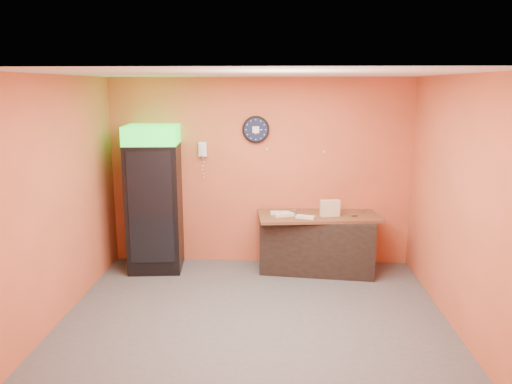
{
  "coord_description": "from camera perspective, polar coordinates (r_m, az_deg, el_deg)",
  "views": [
    {
      "loc": [
        0.26,
        -5.38,
        2.67
      ],
      "look_at": [
        -0.0,
        0.6,
        1.4
      ],
      "focal_mm": 35.0,
      "sensor_mm": 36.0,
      "label": 1
    }
  ],
  "objects": [
    {
      "name": "floor",
      "position": [
        6.01,
        -0.22,
        -14.34
      ],
      "size": [
        4.5,
        4.5,
        0.0
      ],
      "primitive_type": "plane",
      "color": "#47474C",
      "rests_on": "ground"
    },
    {
      "name": "butcher_paper",
      "position": [
        7.29,
        7.14,
        -2.72
      ],
      "size": [
        1.8,
        0.94,
        0.04
      ],
      "primitive_type": "cube",
      "rotation": [
        0.0,
        0.0,
        0.1
      ],
      "color": "brown",
      "rests_on": "prep_counter"
    },
    {
      "name": "wrapped_sandwich_right",
      "position": [
        7.24,
        2.77,
        -2.4
      ],
      "size": [
        0.28,
        0.12,
        0.04
      ],
      "primitive_type": "cube",
      "rotation": [
        0.0,
        0.0,
        0.03
      ],
      "color": "silver",
      "rests_on": "butcher_paper"
    },
    {
      "name": "wall_phone",
      "position": [
        7.47,
        -6.1,
        4.87
      ],
      "size": [
        0.12,
        0.1,
        0.22
      ],
      "color": "white",
      "rests_on": "back_wall"
    },
    {
      "name": "wrapped_sandwich_left",
      "position": [
        7.14,
        3.24,
        -2.61
      ],
      "size": [
        0.3,
        0.2,
        0.04
      ],
      "primitive_type": "cube",
      "rotation": [
        0.0,
        0.0,
        0.35
      ],
      "color": "silver",
      "rests_on": "butcher_paper"
    },
    {
      "name": "sub_roll_stack",
      "position": [
        7.19,
        8.45,
        -1.84
      ],
      "size": [
        0.29,
        0.14,
        0.23
      ],
      "rotation": [
        0.0,
        0.0,
        0.19
      ],
      "color": "beige",
      "rests_on": "butcher_paper"
    },
    {
      "name": "ceiling",
      "position": [
        5.39,
        -0.24,
        13.4
      ],
      "size": [
        4.5,
        4.0,
        0.02
      ],
      "primitive_type": "cube",
      "color": "white",
      "rests_on": "back_wall"
    },
    {
      "name": "right_wall",
      "position": [
        5.88,
        22.25,
        -1.37
      ],
      "size": [
        0.02,
        4.0,
        2.8
      ],
      "primitive_type": "cube",
      "color": "#E25F3F",
      "rests_on": "floor"
    },
    {
      "name": "beverage_cooler",
      "position": [
        7.39,
        -11.61,
        -0.98
      ],
      "size": [
        0.81,
        0.82,
        2.12
      ],
      "rotation": [
        0.0,
        0.0,
        0.09
      ],
      "color": "black",
      "rests_on": "floor"
    },
    {
      "name": "back_wall",
      "position": [
        7.49,
        0.49,
        2.27
      ],
      "size": [
        4.5,
        0.02,
        2.8
      ],
      "primitive_type": "cube",
      "color": "#E25F3F",
      "rests_on": "floor"
    },
    {
      "name": "kitchen_tool",
      "position": [
        7.3,
        4.39,
        -2.22
      ],
      "size": [
        0.06,
        0.06,
        0.06
      ],
      "primitive_type": "cylinder",
      "color": "silver",
      "rests_on": "butcher_paper"
    },
    {
      "name": "wrapped_sandwich_mid",
      "position": [
        7.05,
        5.67,
        -2.87
      ],
      "size": [
        0.28,
        0.18,
        0.04
      ],
      "primitive_type": "cube",
      "rotation": [
        0.0,
        0.0,
        -0.34
      ],
      "color": "silver",
      "rests_on": "butcher_paper"
    },
    {
      "name": "prep_counter",
      "position": [
        7.4,
        7.05,
        -5.89
      ],
      "size": [
        1.69,
        0.9,
        0.81
      ],
      "primitive_type": "cube",
      "rotation": [
        0.0,
        0.0,
        -0.12
      ],
      "color": "black",
      "rests_on": "floor"
    },
    {
      "name": "left_wall",
      "position": [
        6.07,
        -21.96,
        -0.95
      ],
      "size": [
        0.02,
        4.0,
        2.8
      ],
      "primitive_type": "cube",
      "color": "#E25F3F",
      "rests_on": "floor"
    },
    {
      "name": "wall_clock",
      "position": [
        7.39,
        -0.02,
        7.15
      ],
      "size": [
        0.4,
        0.06,
        0.4
      ],
      "color": "black",
      "rests_on": "back_wall"
    }
  ]
}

